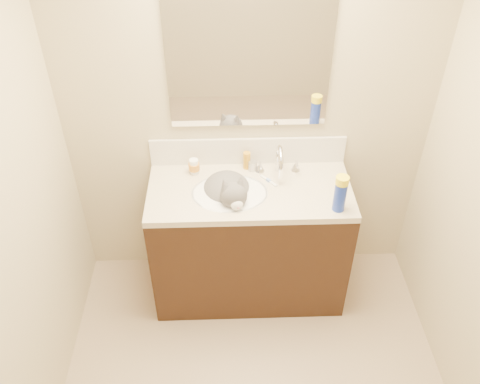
{
  "coord_description": "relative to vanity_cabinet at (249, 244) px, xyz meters",
  "views": [
    {
      "loc": [
        -0.14,
        -1.34,
        2.72
      ],
      "look_at": [
        -0.06,
        0.92,
        0.88
      ],
      "focal_mm": 38.0,
      "sensor_mm": 36.0,
      "label": 1
    }
  ],
  "objects": [
    {
      "name": "amber_bottle",
      "position": [
        -0.01,
        0.21,
        0.51
      ],
      "size": [
        0.05,
        0.05,
        0.11
      ],
      "primitive_type": "cylinder",
      "rotation": [
        0.0,
        0.0,
        0.14
      ],
      "color": "#C08616",
      "rests_on": "counter_slab"
    },
    {
      "name": "mirror",
      "position": [
        0.0,
        0.26,
        1.13
      ],
      "size": [
        0.9,
        0.02,
        0.8
      ],
      "primitive_type": "cube",
      "color": "white",
      "rests_on": "room_shell"
    },
    {
      "name": "toothbrush",
      "position": [
        0.11,
        0.07,
        0.45
      ],
      "size": [
        0.1,
        0.12,
        0.01
      ],
      "primitive_type": "cube",
      "rotation": [
        0.0,
        0.0,
        0.67
      ],
      "color": "white",
      "rests_on": "counter_slab"
    },
    {
      "name": "backsplash",
      "position": [
        0.0,
        0.26,
        0.54
      ],
      "size": [
        1.2,
        0.02,
        0.18
      ],
      "primitive_type": "cube",
      "color": "silver",
      "rests_on": "counter_slab"
    },
    {
      "name": "room_shell",
      "position": [
        0.0,
        -0.97,
        1.08
      ],
      "size": [
        2.24,
        2.54,
        2.52
      ],
      "color": "#BAAB8A",
      "rests_on": "ground"
    },
    {
      "name": "faucet",
      "position": [
        0.18,
        0.14,
        0.54
      ],
      "size": [
        0.28,
        0.2,
        0.21
      ],
      "color": "silver",
      "rests_on": "counter_slab"
    },
    {
      "name": "cat",
      "position": [
        -0.13,
        -0.0,
        0.42
      ],
      "size": [
        0.4,
        0.44,
        0.33
      ],
      "rotation": [
        0.0,
        0.0,
        0.26
      ],
      "color": "#504E50",
      "rests_on": "basin"
    },
    {
      "name": "spray_cap",
      "position": [
        0.48,
        -0.2,
        0.65
      ],
      "size": [
        0.08,
        0.08,
        0.04
      ],
      "primitive_type": "cylinder",
      "rotation": [
        0.0,
        0.0,
        -0.09
      ],
      "color": "yellow",
      "rests_on": "spray_can"
    },
    {
      "name": "silver_jar",
      "position": [
        0.03,
        0.19,
        0.48
      ],
      "size": [
        0.06,
        0.06,
        0.06
      ],
      "primitive_type": "cylinder",
      "rotation": [
        0.0,
        0.0,
        -0.22
      ],
      "color": "#B7B7BC",
      "rests_on": "counter_slab"
    },
    {
      "name": "counter_slab",
      "position": [
        0.0,
        0.0,
        0.43
      ],
      "size": [
        1.2,
        0.55,
        0.04
      ],
      "primitive_type": "cube",
      "color": "beige",
      "rests_on": "vanity_cabinet"
    },
    {
      "name": "pill_bottle",
      "position": [
        -0.33,
        0.17,
        0.5
      ],
      "size": [
        0.07,
        0.07,
        0.1
      ],
      "primitive_type": "cylinder",
      "rotation": [
        0.0,
        0.0,
        0.35
      ],
      "color": "white",
      "rests_on": "counter_slab"
    },
    {
      "name": "spray_can",
      "position": [
        0.48,
        -0.2,
        0.54
      ],
      "size": [
        0.07,
        0.07,
        0.19
      ],
      "primitive_type": "cylinder",
      "rotation": [
        0.0,
        0.0,
        -0.09
      ],
      "color": "#1931B0",
      "rests_on": "counter_slab"
    },
    {
      "name": "basin",
      "position": [
        -0.12,
        -0.03,
        0.38
      ],
      "size": [
        0.45,
        0.36,
        0.14
      ],
      "primitive_type": "ellipsoid",
      "color": "white",
      "rests_on": "vanity_cabinet"
    },
    {
      "name": "toothbrush_head",
      "position": [
        0.11,
        0.07,
        0.46
      ],
      "size": [
        0.03,
        0.03,
        0.02
      ],
      "primitive_type": "cube",
      "rotation": [
        0.0,
        0.0,
        0.67
      ],
      "color": "#7194F0",
      "rests_on": "counter_slab"
    },
    {
      "name": "pill_label",
      "position": [
        -0.33,
        0.17,
        0.5
      ],
      "size": [
        0.09,
        0.09,
        0.04
      ],
      "primitive_type": "cylinder",
      "rotation": [
        0.0,
        0.0,
        0.35
      ],
      "color": "orange",
      "rests_on": "pill_bottle"
    },
    {
      "name": "vanity_cabinet",
      "position": [
        0.0,
        0.0,
        0.0
      ],
      "size": [
        1.2,
        0.55,
        0.82
      ],
      "primitive_type": "cube",
      "color": "black",
      "rests_on": "ground"
    }
  ]
}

